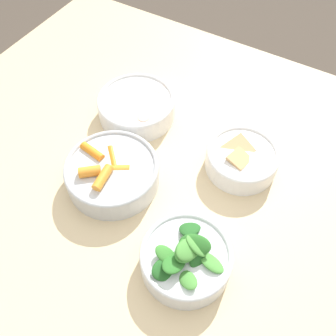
# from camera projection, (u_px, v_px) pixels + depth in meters

# --- Properties ---
(ground_plane) EXTENTS (10.00, 10.00, 0.00)m
(ground_plane) POSITION_uv_depth(u_px,v_px,m) (150.00, 293.00, 1.36)
(ground_plane) COLOR #4C4238
(dining_table) EXTENTS (1.06, 1.08, 0.73)m
(dining_table) POSITION_uv_depth(u_px,v_px,m) (139.00, 206.00, 0.85)
(dining_table) COLOR beige
(dining_table) RESTS_ON ground_plane
(bowl_carrots) EXTENTS (0.19, 0.19, 0.07)m
(bowl_carrots) POSITION_uv_depth(u_px,v_px,m) (112.00, 172.00, 0.75)
(bowl_carrots) COLOR silver
(bowl_carrots) RESTS_ON dining_table
(bowl_greens) EXTENTS (0.16, 0.16, 0.09)m
(bowl_greens) POSITION_uv_depth(u_px,v_px,m) (186.00, 258.00, 0.64)
(bowl_greens) COLOR silver
(bowl_greens) RESTS_ON dining_table
(bowl_beans_hotdog) EXTENTS (0.18, 0.18, 0.05)m
(bowl_beans_hotdog) POSITION_uv_depth(u_px,v_px,m) (137.00, 107.00, 0.86)
(bowl_beans_hotdog) COLOR white
(bowl_beans_hotdog) RESTS_ON dining_table
(bowl_cookies) EXTENTS (0.15, 0.15, 0.06)m
(bowl_cookies) POSITION_uv_depth(u_px,v_px,m) (242.00, 159.00, 0.77)
(bowl_cookies) COLOR white
(bowl_cookies) RESTS_ON dining_table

